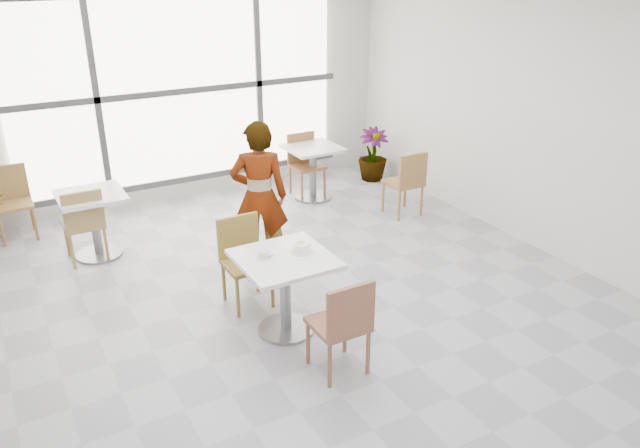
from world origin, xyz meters
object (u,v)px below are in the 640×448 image
bg_chair_right_far (304,160)px  main_table (285,280)px  oatmeal_bowl (301,247)px  bg_table_right (313,165)px  bg_chair_right_near (407,180)px  chair_near (343,322)px  coffee_cup (264,255)px  bg_table_left (94,216)px  bg_chair_left_far (12,197)px  chair_far (243,255)px  plant_right (373,154)px  bg_chair_left_near (84,221)px  person (259,197)px

bg_chair_right_far → main_table: bearing=-120.8°
oatmeal_bowl → bg_table_right: oatmeal_bowl is taller
oatmeal_bowl → bg_chair_right_near: bg_chair_right_near is taller
chair_near → bg_table_right: (1.71, 3.62, -0.01)m
coffee_cup → bg_table_left: (-1.02, 2.35, -0.29)m
bg_table_left → bg_table_right: (3.01, 0.39, 0.00)m
main_table → coffee_cup: 0.31m
oatmeal_bowl → coffee_cup: 0.35m
main_table → bg_table_right: same height
coffee_cup → bg_chair_left_far: size_ratio=0.18×
chair_far → bg_chair_right_far: 3.03m
bg_chair_left_far → plant_right: bearing=-4.8°
chair_far → bg_chair_left_near: same height
main_table → chair_near: 0.81m
coffee_cup → bg_chair_left_near: bearing=117.1°
main_table → bg_chair_right_near: size_ratio=0.92×
main_table → plant_right: plant_right is taller
oatmeal_bowl → coffee_cup: oatmeal_bowl is taller
bg_chair_left_near → bg_table_left: bearing=-136.4°
chair_near → coffee_cup: size_ratio=5.47×
bg_table_right → main_table: bearing=-122.9°
bg_chair_left_near → bg_chair_left_far: (-0.62, 1.17, 0.00)m
chair_far → person: size_ratio=0.53×
bg_chair_left_near → plant_right: bg_chair_left_near is taller
bg_table_left → bg_chair_left_near: bearing=-136.4°
chair_near → bg_chair_right_near: size_ratio=1.00×
chair_near → oatmeal_bowl: 0.88m
coffee_cup → chair_far: bearing=85.3°
oatmeal_bowl → bg_chair_right_far: 3.43m
main_table → bg_chair_right_far: bearing=59.2°
bg_table_left → plant_right: plant_right is taller
coffee_cup → person: person is taller
chair_far → coffee_cup: chair_far is taller
bg_chair_right_far → plant_right: (1.18, 0.02, -0.10)m
oatmeal_bowl → plant_right: size_ratio=0.27×
oatmeal_bowl → plant_right: bearing=47.2°
bg_table_right → bg_chair_right_near: 1.39m
chair_far → plant_right: chair_far is taller
coffee_cup → bg_chair_left_far: bg_chair_left_far is taller
plant_right → bg_chair_right_near: bearing=-106.5°
bg_table_left → bg_chair_right_far: bg_chair_right_far is taller
bg_table_right → bg_chair_left_near: bearing=-170.7°
chair_near → bg_chair_right_near: 3.47m
main_table → bg_chair_right_near: 3.06m
oatmeal_bowl → person: (0.15, 1.24, 0.03)m
oatmeal_bowl → bg_table_left: 2.78m
bg_table_left → bg_chair_right_far: bearing=11.5°
bg_chair_left_far → bg_chair_right_far: same height
coffee_cup → bg_table_left: bearing=113.4°
coffee_cup → chair_near: bearing=-72.3°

